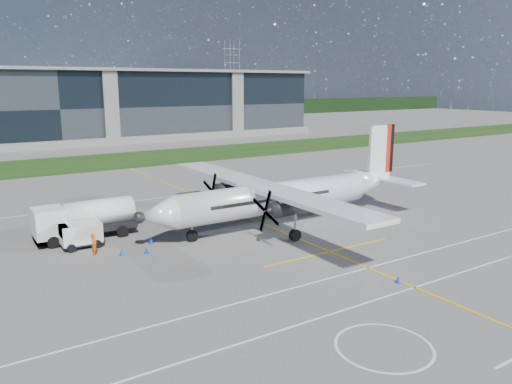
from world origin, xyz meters
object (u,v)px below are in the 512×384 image
Objects in this scene: baggage_tug at (81,235)px; safety_cone_nose_port at (146,250)px; turboprop_aircraft at (284,179)px; safety_cone_fwd at (122,252)px; fuel_tanker_truck at (78,221)px; ground_crew_person at (94,243)px; safety_cone_nose_stbd at (151,240)px; safety_cone_portwing at (398,279)px; pylon_east at (232,77)px; safety_cone_stbdwing at (188,196)px.

safety_cone_nose_port is (3.69, -4.09, -0.70)m from baggage_tug.
turboprop_aircraft is at bearing 3.27° from safety_cone_nose_port.
safety_cone_nose_port is 1.78m from safety_cone_fwd.
ground_crew_person is (0.02, -4.59, -0.58)m from fuel_tanker_truck.
turboprop_aircraft is 12.69m from safety_cone_nose_stbd.
turboprop_aircraft is 13.76m from safety_cone_nose_port.
safety_cone_fwd is 1.00× the size of safety_cone_portwing.
fuel_tanker_truck is 2.61× the size of baggage_tug.
safety_cone_portwing is at bearing -50.09° from baggage_tug.
ground_crew_person is at bearing -173.85° from safety_cone_nose_stbd.
pylon_east is 174.16m from safety_cone_nose_stbd.
fuel_tanker_truck is 25.10m from safety_cone_portwing.
turboprop_aircraft is 17.62m from fuel_tanker_truck.
baggage_tug is at bearing 24.22° from ground_crew_person.
fuel_tanker_truck is 4.26× the size of ground_crew_person.
safety_cone_nose_port and safety_cone_stbdwing have the same top height.
baggage_tug is 4.08m from safety_cone_fwd.
safety_cone_portwing is at bearing -50.76° from safety_cone_nose_port.
safety_cone_portwing is (-82.27, -162.90, -14.75)m from pylon_east.
safety_cone_portwing is at bearing -96.60° from turboprop_aircraft.
safety_cone_portwing is (-1.71, -14.76, -3.96)m from turboprop_aircraft.
ground_crew_person is 19.26m from safety_cone_stbdwing.
safety_cone_fwd is at bearing -130.08° from safety_cone_stbdwing.
turboprop_aircraft is 56.15× the size of safety_cone_nose_stbd.
baggage_tug is at bearing 157.68° from safety_cone_nose_stbd.
turboprop_aircraft is (-80.57, -148.14, -10.79)m from pylon_east.
pylon_east reaches higher than safety_cone_nose_port.
baggage_tug reaches higher than safety_cone_stbdwing.
baggage_tug is (-16.84, 3.34, -3.26)m from turboprop_aircraft.
fuel_tanker_truck is 16.45m from safety_cone_stbdwing.
safety_cone_nose_port is 2.40m from safety_cone_nose_stbd.
fuel_tanker_truck is at bearing 107.15° from safety_cone_fwd.
ground_crew_person is 21.53m from safety_cone_portwing.
safety_cone_nose_port and safety_cone_fwd have the same top height.
baggage_tug is 6.36× the size of safety_cone_stbdwing.
baggage_tug is 6.36× the size of safety_cone_nose_port.
safety_cone_portwing is at bearing -53.72° from fuel_tanker_truck.
safety_cone_nose_port is at bearing -61.31° from fuel_tanker_truck.
safety_cone_nose_stbd is at bearing 27.58° from safety_cone_fwd.
safety_cone_stbdwing is at bearing -29.11° from ground_crew_person.
safety_cone_nose_stbd is at bearing 122.55° from safety_cone_portwing.
safety_cone_fwd is 3.20m from safety_cone_nose_stbd.
turboprop_aircraft is 17.48m from baggage_tug.
fuel_tanker_truck reaches higher than safety_cone_fwd.
safety_cone_nose_stbd is at bearing 173.61° from turboprop_aircraft.
safety_cone_stbdwing is (10.44, 15.01, 0.00)m from safety_cone_nose_port.
turboprop_aircraft reaches higher than safety_cone_nose_port.
safety_cone_nose_stbd is at bearing -22.32° from baggage_tug.
baggage_tug is at bearing 129.91° from safety_cone_portwing.
fuel_tanker_truck is 16.60× the size of safety_cone_nose_port.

